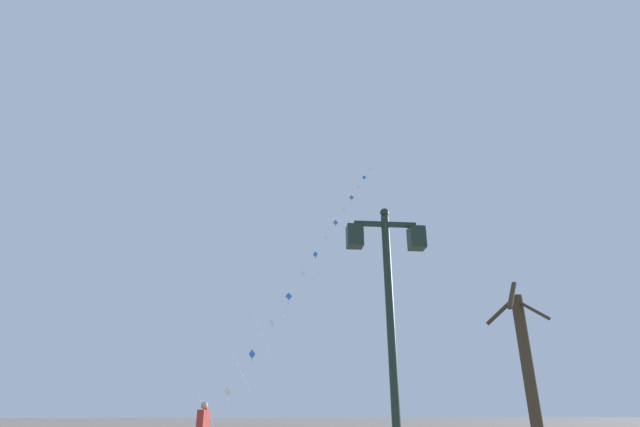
# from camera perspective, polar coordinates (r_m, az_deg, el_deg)

# --- Properties ---
(twin_lantern_lamp_post) EXTENTS (1.40, 0.28, 4.88)m
(twin_lantern_lamp_post) POSITION_cam_1_polar(r_m,az_deg,el_deg) (8.24, 8.30, -9.04)
(twin_lantern_lamp_post) COLOR #1E2D23
(twin_lantern_lamp_post) RESTS_ON ground_plane
(kite_train) EXTENTS (10.30, 17.37, 20.46)m
(kite_train) POSITION_cam_1_polar(r_m,az_deg,el_deg) (27.91, 0.11, -3.92)
(kite_train) COLOR brown
(kite_train) RESTS_ON ground_plane
(bare_tree) EXTENTS (1.13, 1.59, 4.90)m
(bare_tree) POSITION_cam_1_polar(r_m,az_deg,el_deg) (14.58, 23.79, -17.03)
(bare_tree) COLOR #423323
(bare_tree) RESTS_ON ground_plane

